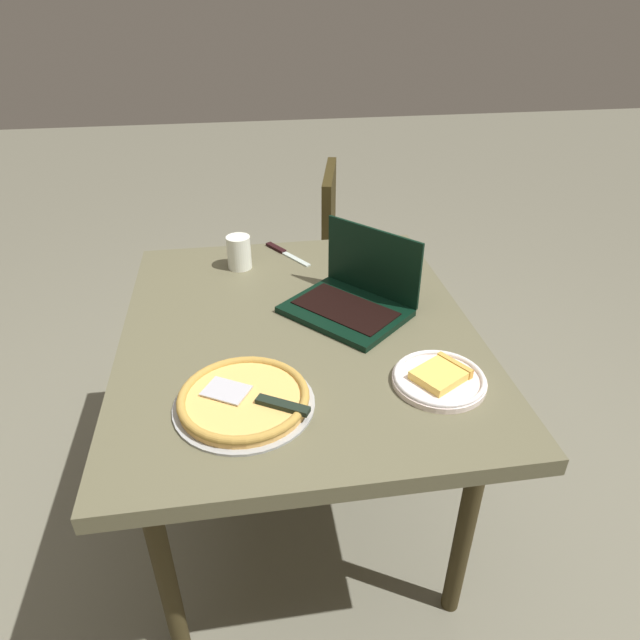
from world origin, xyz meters
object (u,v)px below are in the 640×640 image
(pizza_tray, at_px, (244,399))
(drink_cup, at_px, (239,252))
(table_knife, at_px, (283,252))
(laptop, at_px, (353,296))
(chair_near, at_px, (304,260))
(pizza_plate, at_px, (440,378))
(dining_table, at_px, (299,349))

(pizza_tray, distance_m, drink_cup, 0.69)
(table_knife, bearing_deg, laptop, 21.73)
(drink_cup, xyz_separation_m, chair_near, (-0.54, 0.27, -0.30))
(pizza_plate, bearing_deg, laptop, -160.20)
(laptop, distance_m, table_knife, 0.43)
(laptop, height_order, drink_cup, laptop)
(laptop, relative_size, drink_cup, 3.75)
(laptop, xyz_separation_m, pizza_plate, (0.36, 0.13, -0.03))
(dining_table, distance_m, table_knife, 0.48)
(pizza_tray, xyz_separation_m, drink_cup, (-0.69, 0.01, 0.04))
(table_knife, bearing_deg, dining_table, -0.59)
(dining_table, xyz_separation_m, table_knife, (-0.47, 0.00, 0.08))
(pizza_tray, height_order, chair_near, chair_near)
(laptop, relative_size, chair_near, 0.44)
(pizza_tray, height_order, drink_cup, drink_cup)
(pizza_plate, relative_size, pizza_tray, 0.70)
(pizza_tray, bearing_deg, dining_table, 152.66)
(pizza_tray, height_order, table_knife, pizza_tray)
(pizza_plate, bearing_deg, table_knife, -159.18)
(laptop, relative_size, pizza_plate, 1.83)
(dining_table, distance_m, laptop, 0.21)
(dining_table, relative_size, drink_cup, 10.56)
(laptop, height_order, chair_near, laptop)
(dining_table, height_order, laptop, laptop)
(drink_cup, distance_m, chair_near, 0.68)
(pizza_tray, relative_size, chair_near, 0.35)
(dining_table, bearing_deg, table_knife, 179.41)
(laptop, bearing_deg, dining_table, -66.60)
(drink_cup, bearing_deg, chair_near, 153.27)
(laptop, bearing_deg, chair_near, -177.58)
(pizza_plate, height_order, pizza_tray, pizza_plate)
(laptop, bearing_deg, table_knife, -158.27)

